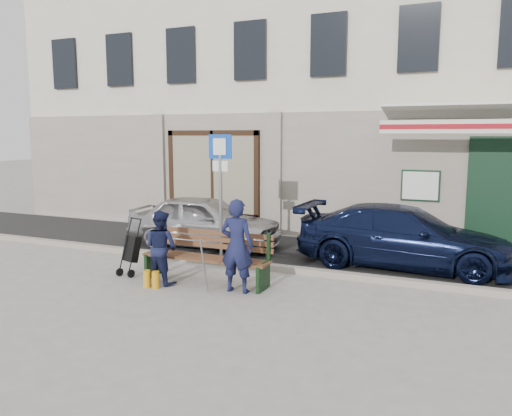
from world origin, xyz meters
The scene contains 11 objects.
ground centered at (0.00, 0.00, 0.00)m, with size 80.00×80.00×0.00m, color #9E9991.
asphalt_lane centered at (0.00, 3.10, 0.01)m, with size 60.00×3.20×0.01m, color #282828.
curb centered at (0.00, 1.50, 0.06)m, with size 60.00×0.18×0.12m, color #9E9384.
building centered at (0.01, 8.45, 4.97)m, with size 20.00×8.27×10.00m.
car_silver centered at (-2.31, 2.78, 0.62)m, with size 1.46×3.63×1.24m, color #B8B8BD.
car_navy centered at (2.21, 2.81, 0.61)m, with size 1.72×4.24×1.23m, color black.
parking_sign centered at (-1.30, 1.67, 1.77)m, with size 0.49×0.08×2.64m.
bench centered at (-0.95, 0.30, 0.46)m, with size 2.40×1.17×0.98m.
man centered at (-0.15, 0.03, 0.79)m, with size 0.58×0.38×1.59m, color #15193C.
woman centered at (-1.60, -0.06, 0.66)m, with size 0.64×0.50×1.32m, color #141837.
stroller centered at (-2.45, 0.20, 0.47)m, with size 0.38×0.48×1.06m.
Camera 1 is at (3.38, -7.33, 2.64)m, focal length 35.00 mm.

